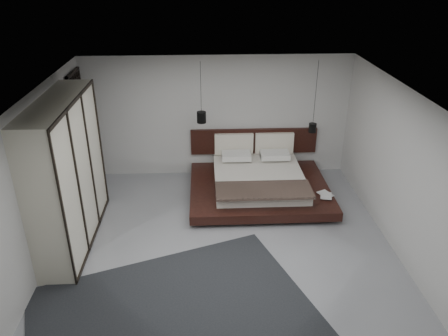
{
  "coord_description": "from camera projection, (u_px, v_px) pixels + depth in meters",
  "views": [
    {
      "loc": [
        -0.31,
        -6.45,
        4.69
      ],
      "look_at": [
        0.06,
        1.2,
        0.97
      ],
      "focal_mm": 35.0,
      "sensor_mm": 36.0,
      "label": 1
    }
  ],
  "objects": [
    {
      "name": "wall_right",
      "position": [
        401.0,
        172.0,
        7.38
      ],
      "size": [
        0.0,
        6.0,
        6.0
      ],
      "primitive_type": "plane",
      "rotation": [
        1.57,
        0.0,
        -1.57
      ],
      "color": "#BBBBB9",
      "rests_on": "floor"
    },
    {
      "name": "rug",
      "position": [
        174.0,
        317.0,
        6.29
      ],
      "size": [
        4.7,
        4.02,
        0.02
      ],
      "primitive_type": "cube",
      "rotation": [
        0.0,
        0.0,
        0.34
      ],
      "color": "black",
      "rests_on": "floor"
    },
    {
      "name": "bed",
      "position": [
        258.0,
        181.0,
        9.47
      ],
      "size": [
        2.94,
        2.46,
        1.1
      ],
      "color": "black",
      "rests_on": "floor"
    },
    {
      "name": "ceiling",
      "position": [
        224.0,
        95.0,
        6.64
      ],
      "size": [
        6.0,
        6.0,
        0.0
      ],
      "primitive_type": "plane",
      "rotation": [
        3.14,
        0.0,
        0.0
      ],
      "color": "white",
      "rests_on": "wall_back"
    },
    {
      "name": "wall_front",
      "position": [
        238.0,
        306.0,
        4.55
      ],
      "size": [
        6.0,
        0.0,
        6.0
      ],
      "primitive_type": "plane",
      "rotation": [
        -1.57,
        0.0,
        0.0
      ],
      "color": "#BBBBB9",
      "rests_on": "floor"
    },
    {
      "name": "book_lower",
      "position": [
        321.0,
        196.0,
        8.92
      ],
      "size": [
        0.34,
        0.37,
        0.03
      ],
      "primitive_type": "imported",
      "rotation": [
        0.0,
        0.0,
        0.46
      ],
      "color": "#99724C",
      "rests_on": "bed"
    },
    {
      "name": "wall_back",
      "position": [
        218.0,
        117.0,
        9.94
      ],
      "size": [
        6.0,
        0.0,
        6.0
      ],
      "primitive_type": "plane",
      "rotation": [
        1.57,
        0.0,
        0.0
      ],
      "color": "#BBBBB9",
      "rests_on": "floor"
    },
    {
      "name": "lattice_screen",
      "position": [
        81.0,
        132.0,
        9.36
      ],
      "size": [
        0.05,
        0.9,
        2.6
      ],
      "primitive_type": "cube",
      "color": "black",
      "rests_on": "floor"
    },
    {
      "name": "book_upper",
      "position": [
        320.0,
        195.0,
        8.88
      ],
      "size": [
        0.3,
        0.35,
        0.02
      ],
      "primitive_type": "imported",
      "rotation": [
        0.0,
        0.0,
        -0.28
      ],
      "color": "#99724C",
      "rests_on": "book_lower"
    },
    {
      "name": "pendant_left",
      "position": [
        201.0,
        117.0,
        9.28
      ],
      "size": [
        0.2,
        0.2,
        1.31
      ],
      "color": "black",
      "rests_on": "ceiling"
    },
    {
      "name": "wardrobe",
      "position": [
        67.0,
        174.0,
        7.52
      ],
      "size": [
        0.63,
        2.68,
        2.63
      ],
      "color": "beige",
      "rests_on": "floor"
    },
    {
      "name": "pendant_right",
      "position": [
        313.0,
        127.0,
        9.5
      ],
      "size": [
        0.16,
        0.16,
        1.57
      ],
      "color": "black",
      "rests_on": "ceiling"
    },
    {
      "name": "wall_left",
      "position": [
        41.0,
        180.0,
        7.12
      ],
      "size": [
        0.0,
        6.0,
        6.0
      ],
      "primitive_type": "plane",
      "rotation": [
        1.57,
        0.0,
        1.57
      ],
      "color": "#BBBBB9",
      "rests_on": "floor"
    },
    {
      "name": "floor",
      "position": [
        224.0,
        246.0,
        7.86
      ],
      "size": [
        6.0,
        6.0,
        0.0
      ],
      "primitive_type": "plane",
      "color": "gray",
      "rests_on": "ground"
    }
  ]
}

